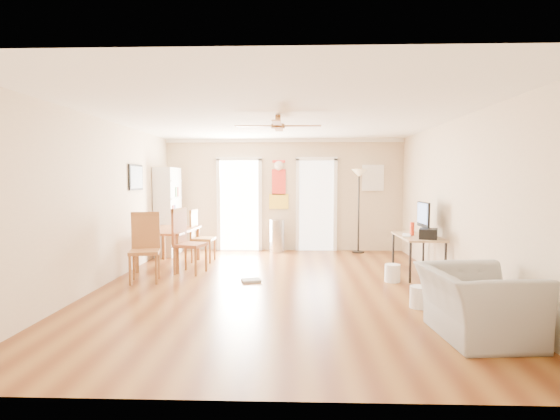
{
  "coord_description": "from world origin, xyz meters",
  "views": [
    {
      "loc": [
        0.24,
        -6.63,
        1.66
      ],
      "look_at": [
        0.0,
        0.6,
        1.15
      ],
      "focal_mm": 27.85,
      "sensor_mm": 36.0,
      "label": 1
    }
  ],
  "objects_px": {
    "wastebasket_a": "(392,273)",
    "wastebasket_b": "(419,297)",
    "trash_can": "(277,236)",
    "dining_table": "(170,247)",
    "dining_chair_right_a": "(203,236)",
    "dining_chair_near": "(144,248)",
    "printer": "(428,234)",
    "bookshelf": "(168,211)",
    "torchiere_lamp": "(359,211)",
    "armchair": "(477,304)",
    "dining_chair_right_b": "(190,241)",
    "computer_desk": "(417,255)"
  },
  "relations": [
    {
      "from": "wastebasket_a",
      "to": "wastebasket_b",
      "type": "height_order",
      "value": "wastebasket_a"
    },
    {
      "from": "trash_can",
      "to": "wastebasket_b",
      "type": "xyz_separation_m",
      "value": [
        2.02,
        -4.3,
        -0.23
      ]
    },
    {
      "from": "dining_table",
      "to": "dining_chair_right_a",
      "type": "relative_size",
      "value": 1.37
    },
    {
      "from": "dining_chair_near",
      "to": "wastebasket_b",
      "type": "height_order",
      "value": "dining_chair_near"
    },
    {
      "from": "trash_can",
      "to": "wastebasket_a",
      "type": "height_order",
      "value": "trash_can"
    },
    {
      "from": "dining_table",
      "to": "printer",
      "type": "distance_m",
      "value": 4.72
    },
    {
      "from": "bookshelf",
      "to": "dining_chair_near",
      "type": "distance_m",
      "value": 2.6
    },
    {
      "from": "bookshelf",
      "to": "dining_chair_near",
      "type": "bearing_deg",
      "value": -95.92
    },
    {
      "from": "dining_table",
      "to": "dining_chair_right_a",
      "type": "bearing_deg",
      "value": 40.45
    },
    {
      "from": "torchiere_lamp",
      "to": "wastebasket_b",
      "type": "height_order",
      "value": "torchiere_lamp"
    },
    {
      "from": "wastebasket_a",
      "to": "dining_chair_right_a",
      "type": "bearing_deg",
      "value": 154.42
    },
    {
      "from": "armchair",
      "to": "trash_can",
      "type": "bearing_deg",
      "value": 18.53
    },
    {
      "from": "armchair",
      "to": "dining_chair_right_b",
      "type": "bearing_deg",
      "value": 46.21
    },
    {
      "from": "trash_can",
      "to": "dining_chair_right_b",
      "type": "bearing_deg",
      "value": -121.76
    },
    {
      "from": "dining_chair_right_a",
      "to": "wastebasket_b",
      "type": "xyz_separation_m",
      "value": [
        3.46,
        -3.07,
        -0.38
      ]
    },
    {
      "from": "dining_chair_right_b",
      "to": "wastebasket_b",
      "type": "distance_m",
      "value": 4.01
    },
    {
      "from": "torchiere_lamp",
      "to": "wastebasket_b",
      "type": "xyz_separation_m",
      "value": [
        0.17,
        -4.26,
        -0.81
      ]
    },
    {
      "from": "bookshelf",
      "to": "dining_table",
      "type": "distance_m",
      "value": 1.42
    },
    {
      "from": "dining_table",
      "to": "dining_chair_near",
      "type": "bearing_deg",
      "value": -91.22
    },
    {
      "from": "dining_chair_right_b",
      "to": "torchiere_lamp",
      "type": "relative_size",
      "value": 0.6
    },
    {
      "from": "computer_desk",
      "to": "printer",
      "type": "distance_m",
      "value": 0.56
    },
    {
      "from": "wastebasket_b",
      "to": "dining_chair_near",
      "type": "bearing_deg",
      "value": 162.36
    },
    {
      "from": "bookshelf",
      "to": "computer_desk",
      "type": "relative_size",
      "value": 1.5
    },
    {
      "from": "torchiere_lamp",
      "to": "armchair",
      "type": "height_order",
      "value": "torchiere_lamp"
    },
    {
      "from": "dining_table",
      "to": "dining_chair_right_b",
      "type": "height_order",
      "value": "dining_chair_right_b"
    },
    {
      "from": "dining_chair_right_a",
      "to": "armchair",
      "type": "distance_m",
      "value": 5.58
    },
    {
      "from": "dining_table",
      "to": "torchiere_lamp",
      "type": "relative_size",
      "value": 0.75
    },
    {
      "from": "computer_desk",
      "to": "torchiere_lamp",
      "type": "bearing_deg",
      "value": 106.61
    },
    {
      "from": "bookshelf",
      "to": "trash_can",
      "type": "height_order",
      "value": "bookshelf"
    },
    {
      "from": "wastebasket_a",
      "to": "torchiere_lamp",
      "type": "bearing_deg",
      "value": 92.8
    },
    {
      "from": "torchiere_lamp",
      "to": "computer_desk",
      "type": "height_order",
      "value": "torchiere_lamp"
    },
    {
      "from": "trash_can",
      "to": "computer_desk",
      "type": "relative_size",
      "value": 0.58
    },
    {
      "from": "bookshelf",
      "to": "dining_chair_right_b",
      "type": "xyz_separation_m",
      "value": [
        0.94,
        -1.85,
        -0.39
      ]
    },
    {
      "from": "dining_chair_near",
      "to": "bookshelf",
      "type": "bearing_deg",
      "value": 85.72
    },
    {
      "from": "dining_chair_right_b",
      "to": "armchair",
      "type": "relative_size",
      "value": 1.02
    },
    {
      "from": "trash_can",
      "to": "torchiere_lamp",
      "type": "height_order",
      "value": "torchiere_lamp"
    },
    {
      "from": "dining_chair_near",
      "to": "wastebasket_b",
      "type": "xyz_separation_m",
      "value": [
        4.04,
        -1.28,
        -0.42
      ]
    },
    {
      "from": "printer",
      "to": "wastebasket_a",
      "type": "xyz_separation_m",
      "value": [
        -0.62,
        -0.18,
        -0.62
      ]
    },
    {
      "from": "torchiere_lamp",
      "to": "printer",
      "type": "distance_m",
      "value": 2.77
    },
    {
      "from": "dining_chair_near",
      "to": "wastebasket_a",
      "type": "height_order",
      "value": "dining_chair_near"
    },
    {
      "from": "bookshelf",
      "to": "printer",
      "type": "distance_m",
      "value": 5.47
    },
    {
      "from": "bookshelf",
      "to": "trash_can",
      "type": "xyz_separation_m",
      "value": [
        2.38,
        0.47,
        -0.59
      ]
    },
    {
      "from": "bookshelf",
      "to": "dining_chair_right_b",
      "type": "bearing_deg",
      "value": -77.11
    },
    {
      "from": "bookshelf",
      "to": "dining_chair_near",
      "type": "height_order",
      "value": "bookshelf"
    },
    {
      "from": "trash_can",
      "to": "armchair",
      "type": "bearing_deg",
      "value": -66.7
    },
    {
      "from": "dining_chair_near",
      "to": "wastebasket_a",
      "type": "bearing_deg",
      "value": -10.31
    },
    {
      "from": "trash_can",
      "to": "wastebasket_b",
      "type": "height_order",
      "value": "trash_can"
    },
    {
      "from": "wastebasket_a",
      "to": "armchair",
      "type": "relative_size",
      "value": 0.26
    },
    {
      "from": "torchiere_lamp",
      "to": "wastebasket_b",
      "type": "distance_m",
      "value": 4.34
    },
    {
      "from": "dining_chair_right_b",
      "to": "wastebasket_a",
      "type": "height_order",
      "value": "dining_chair_right_b"
    }
  ]
}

